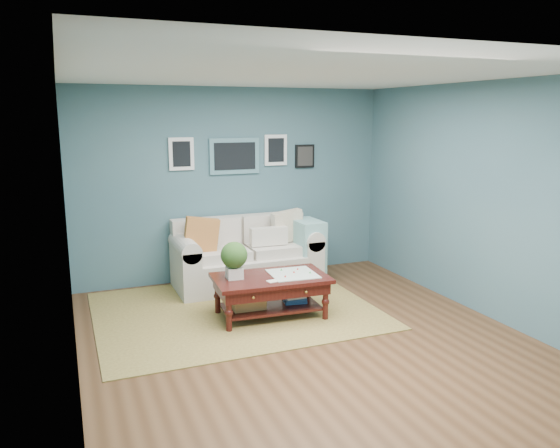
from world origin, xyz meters
TOP-DOWN VIEW (x-y plane):
  - room_shell at (0.00, 0.06)m, footprint 5.00×5.02m
  - area_rug at (-0.44, 1.10)m, footprint 3.24×2.60m
  - loveseat at (0.10, 2.03)m, footprint 2.01×0.91m
  - coffee_table at (-0.18, 0.77)m, footprint 1.35×0.84m

SIDE VIEW (x-z plane):
  - area_rug at x=-0.44m, z-range 0.00..0.01m
  - coffee_table at x=-0.18m, z-range -0.05..0.86m
  - loveseat at x=0.10m, z-range -0.10..0.93m
  - room_shell at x=0.00m, z-range 0.01..2.71m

